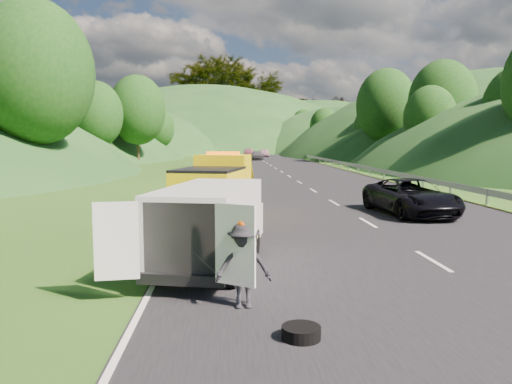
{
  "coord_description": "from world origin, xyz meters",
  "views": [
    {
      "loc": [
        -2.29,
        -14.33,
        3.14
      ],
      "look_at": [
        -1.28,
        3.13,
        1.3
      ],
      "focal_mm": 35.0,
      "sensor_mm": 36.0,
      "label": 1
    }
  ],
  "objects": [
    {
      "name": "child",
      "position": [
        -1.66,
        -1.2,
        0.0
      ],
      "size": [
        0.61,
        0.6,
        0.99
      ],
      "primitive_type": "imported",
      "rotation": [
        0.0,
        0.0,
        -0.71
      ],
      "color": "tan",
      "rests_on": "ground"
    },
    {
      "name": "white_van",
      "position": [
        -2.69,
        -2.27,
        1.15
      ],
      "size": [
        3.6,
        6.09,
        2.03
      ],
      "rotation": [
        0.0,
        0.0,
        -0.21
      ],
      "color": "black",
      "rests_on": "ground"
    },
    {
      "name": "guardrail",
      "position": [
        10.3,
        52.5,
        0.0
      ],
      "size": [
        0.06,
        140.0,
        1.52
      ],
      "primitive_type": "cube",
      "color": "gray",
      "rests_on": "ground"
    },
    {
      "name": "dist_car_a",
      "position": [
        2.3,
        62.5,
        0.0
      ],
      "size": [
        1.74,
        4.34,
        1.48
      ],
      "primitive_type": "imported",
      "color": "#424145",
      "rests_on": "ground"
    },
    {
      "name": "hills_backdrop",
      "position": [
        6.5,
        134.7,
        0.0
      ],
      "size": [
        201.0,
        288.6,
        44.0
      ],
      "primitive_type": null,
      "color": "#2D5B23",
      "rests_on": "ground"
    },
    {
      "name": "dist_car_c",
      "position": [
        1.92,
        83.16,
        0.0
      ],
      "size": [
        2.0,
        4.93,
        1.43
      ],
      "primitive_type": "imported",
      "color": "#994C63",
      "rests_on": "ground"
    },
    {
      "name": "suitcase",
      "position": [
        -3.95,
        0.52,
        0.3
      ],
      "size": [
        0.42,
        0.3,
        0.61
      ],
      "primitive_type": "cube",
      "rotation": [
        0.0,
        0.0,
        -0.27
      ],
      "color": "#5C5945",
      "rests_on": "ground"
    },
    {
      "name": "tree_line_right",
      "position": [
        23.0,
        60.0,
        0.0
      ],
      "size": [
        14.0,
        140.0,
        14.0
      ],
      "primitive_type": null,
      "color": "#264F17",
      "rests_on": "ground"
    },
    {
      "name": "ground",
      "position": [
        0.0,
        0.0,
        0.0
      ],
      "size": [
        320.0,
        320.0,
        0.0
      ],
      "primitive_type": "plane",
      "color": "#38661E",
      "rests_on": "ground"
    },
    {
      "name": "worker",
      "position": [
        -2.0,
        -5.3,
        0.0
      ],
      "size": [
        1.03,
        0.6,
        1.6
      ],
      "primitive_type": "imported",
      "rotation": [
        0.0,
        0.0,
        0.0
      ],
      "color": "black",
      "rests_on": "ground"
    },
    {
      "name": "passing_suv",
      "position": [
        5.38,
        6.01,
        0.0
      ],
      "size": [
        3.03,
        5.58,
        1.48
      ],
      "primitive_type": "imported",
      "rotation": [
        0.0,
        0.0,
        0.11
      ],
      "color": "black",
      "rests_on": "ground"
    },
    {
      "name": "road_surface",
      "position": [
        3.0,
        40.0,
        0.01
      ],
      "size": [
        14.0,
        200.0,
        0.02
      ],
      "primitive_type": "cube",
      "color": "black",
      "rests_on": "ground"
    },
    {
      "name": "tow_truck",
      "position": [
        -2.73,
        6.62,
        1.28
      ],
      "size": [
        3.57,
        6.44,
        2.62
      ],
      "rotation": [
        0.0,
        0.0,
        -0.23
      ],
      "color": "black",
      "rests_on": "ground"
    },
    {
      "name": "tree_line_left",
      "position": [
        -19.0,
        60.0,
        0.0
      ],
      "size": [
        14.0,
        140.0,
        14.0
      ],
      "primitive_type": null,
      "color": "#264F17",
      "rests_on": "ground"
    },
    {
      "name": "spare_tire",
      "position": [
        -1.14,
        -6.82,
        0.0
      ],
      "size": [
        0.63,
        0.63,
        0.2
      ],
      "primitive_type": "cylinder",
      "color": "black",
      "rests_on": "ground"
    },
    {
      "name": "woman",
      "position": [
        -4.09,
        0.63,
        0.0
      ],
      "size": [
        0.54,
        0.65,
        1.54
      ],
      "primitive_type": "imported",
      "rotation": [
        0.0,
        0.0,
        1.83
      ],
      "color": "white",
      "rests_on": "ground"
    },
    {
      "name": "dist_car_b",
      "position": [
        4.57,
        77.31,
        0.0
      ],
      "size": [
        1.43,
        4.09,
        1.35
      ],
      "primitive_type": "imported",
      "color": "brown",
      "rests_on": "ground"
    }
  ]
}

